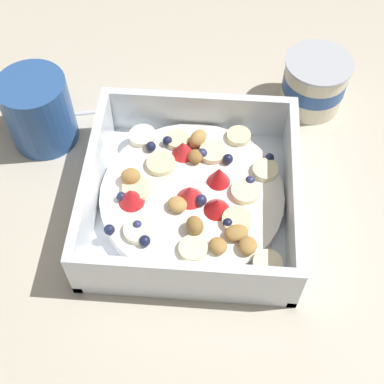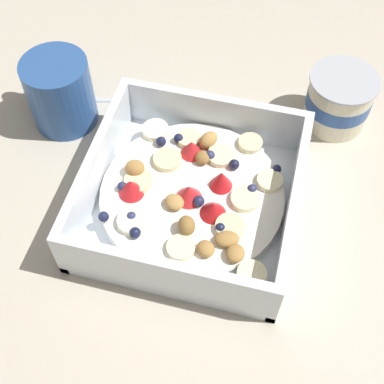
# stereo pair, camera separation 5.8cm
# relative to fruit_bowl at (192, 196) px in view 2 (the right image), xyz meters

# --- Properties ---
(ground_plane) EXTENTS (2.40, 2.40, 0.00)m
(ground_plane) POSITION_rel_fruit_bowl_xyz_m (-0.02, -0.01, -0.02)
(ground_plane) COLOR beige
(fruit_bowl) EXTENTS (0.23, 0.23, 0.07)m
(fruit_bowl) POSITION_rel_fruit_bowl_xyz_m (0.00, 0.00, 0.00)
(fruit_bowl) COLOR white
(fruit_bowl) RESTS_ON ground
(spoon) EXTENTS (0.06, 0.17, 0.01)m
(spoon) POSITION_rel_fruit_bowl_xyz_m (-0.15, -0.08, -0.02)
(spoon) COLOR silver
(spoon) RESTS_ON ground
(yogurt_cup) EXTENTS (0.08, 0.08, 0.07)m
(yogurt_cup) POSITION_rel_fruit_bowl_xyz_m (-0.17, 0.14, 0.01)
(yogurt_cup) COLOR beige
(yogurt_cup) RESTS_ON ground
(coffee_mug) EXTENTS (0.08, 0.11, 0.09)m
(coffee_mug) POSITION_rel_fruit_bowl_xyz_m (-0.09, -0.19, 0.02)
(coffee_mug) COLOR #2D5699
(coffee_mug) RESTS_ON ground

